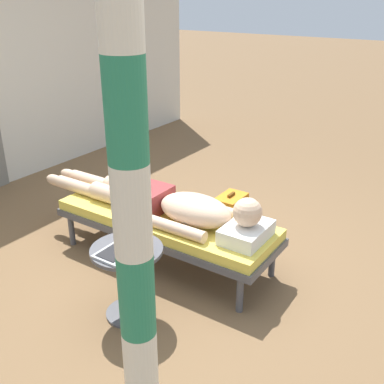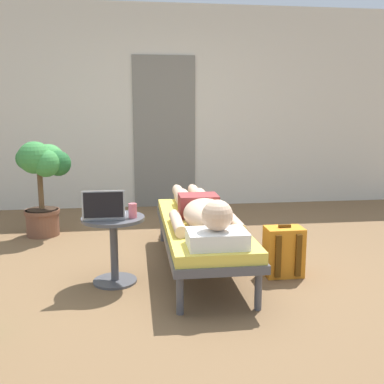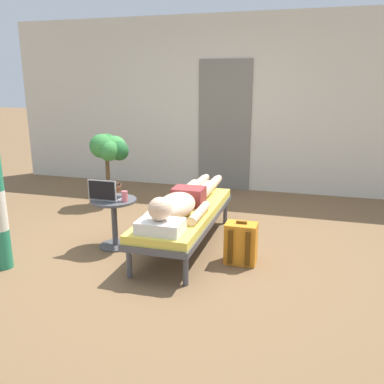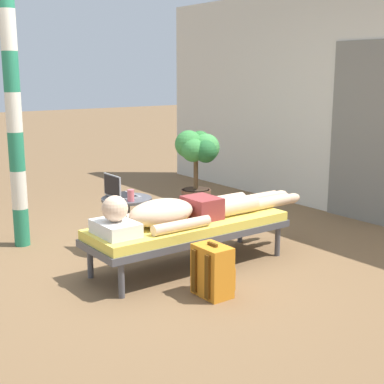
% 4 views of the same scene
% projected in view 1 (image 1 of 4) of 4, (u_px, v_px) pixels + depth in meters
% --- Properties ---
extents(ground_plane, '(40.00, 40.00, 0.00)m').
position_uv_depth(ground_plane, '(172.00, 275.00, 3.64)').
color(ground_plane, brown).
extents(lounge_chair, '(0.63, 1.87, 0.42)m').
position_uv_depth(lounge_chair, '(165.00, 222.00, 3.72)').
color(lounge_chair, '#4C4C51').
rests_on(lounge_chair, ground).
extents(person_reclining, '(0.53, 2.17, 0.32)m').
position_uv_depth(person_reclining, '(170.00, 205.00, 3.63)').
color(person_reclining, white).
rests_on(person_reclining, lounge_chair).
extents(side_table, '(0.48, 0.48, 0.52)m').
position_uv_depth(side_table, '(128.00, 270.00, 3.07)').
color(side_table, '#4C4C51').
rests_on(side_table, ground).
extents(laptop, '(0.31, 0.24, 0.23)m').
position_uv_depth(laptop, '(126.00, 247.00, 2.91)').
color(laptop, '#A5A8AD').
rests_on(laptop, side_table).
extents(drink_glass, '(0.06, 0.06, 0.11)m').
position_uv_depth(drink_glass, '(145.00, 233.00, 3.07)').
color(drink_glass, '#D86672').
rests_on(drink_glass, side_table).
extents(backpack, '(0.30, 0.26, 0.42)m').
position_uv_depth(backpack, '(230.00, 217.00, 4.15)').
color(backpack, orange).
rests_on(backpack, ground).
extents(porch_post, '(0.15, 0.15, 2.64)m').
position_uv_depth(porch_post, '(132.00, 211.00, 1.71)').
color(porch_post, '#267F59').
rests_on(porch_post, ground).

